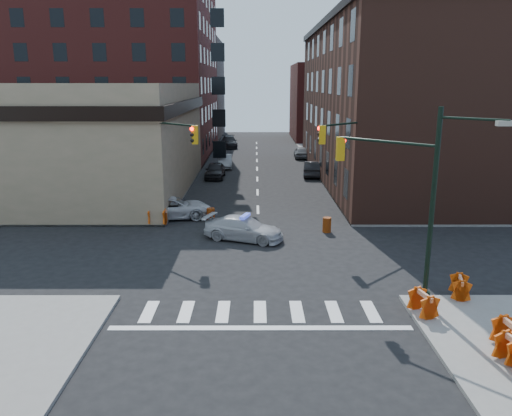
{
  "coord_description": "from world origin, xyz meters",
  "views": [
    {
      "loc": [
        -0.19,
        -25.37,
        8.99
      ],
      "look_at": [
        -0.15,
        1.75,
        2.2
      ],
      "focal_mm": 35.0,
      "sensor_mm": 36.0,
      "label": 1
    }
  ],
  "objects_px": {
    "pedestrian_a": "(156,211)",
    "barrel_road": "(327,225)",
    "parked_car_wfar": "(225,161)",
    "pedestrian_b": "(78,200)",
    "parked_car_wnear": "(215,170)",
    "barricade_nw_a": "(158,217)",
    "pickup": "(173,208)",
    "police_car": "(244,228)",
    "barrel_bank": "(211,215)",
    "barricade_se_a": "(460,287)",
    "parked_car_enear": "(312,169)"
  },
  "relations": [
    {
      "from": "pickup",
      "to": "parked_car_wfar",
      "type": "distance_m",
      "value": 21.15
    },
    {
      "from": "barrel_road",
      "to": "barricade_nw_a",
      "type": "bearing_deg",
      "value": 172.88
    },
    {
      "from": "police_car",
      "to": "pedestrian_a",
      "type": "bearing_deg",
      "value": 80.96
    },
    {
      "from": "police_car",
      "to": "pedestrian_b",
      "type": "bearing_deg",
      "value": 84.49
    },
    {
      "from": "pickup",
      "to": "pedestrian_b",
      "type": "xyz_separation_m",
      "value": [
        -6.67,
        0.58,
        0.41
      ]
    },
    {
      "from": "pickup",
      "to": "pedestrian_a",
      "type": "distance_m",
      "value": 1.92
    },
    {
      "from": "pedestrian_a",
      "to": "pedestrian_b",
      "type": "height_order",
      "value": "pedestrian_b"
    },
    {
      "from": "parked_car_wfar",
      "to": "police_car",
      "type": "bearing_deg",
      "value": -87.99
    },
    {
      "from": "parked_car_wfar",
      "to": "barricade_nw_a",
      "type": "relative_size",
      "value": 3.31
    },
    {
      "from": "police_car",
      "to": "parked_car_wfar",
      "type": "distance_m",
      "value": 26.03
    },
    {
      "from": "pedestrian_b",
      "to": "barricade_se_a",
      "type": "height_order",
      "value": "pedestrian_b"
    },
    {
      "from": "parked_car_wfar",
      "to": "pedestrian_a",
      "type": "bearing_deg",
      "value": -101.7
    },
    {
      "from": "barricade_nw_a",
      "to": "barrel_bank",
      "type": "bearing_deg",
      "value": 21.32
    },
    {
      "from": "pedestrian_a",
      "to": "barrel_road",
      "type": "relative_size",
      "value": 1.74
    },
    {
      "from": "pedestrian_b",
      "to": "pickup",
      "type": "bearing_deg",
      "value": 6.82
    },
    {
      "from": "barrel_road",
      "to": "parked_car_wfar",
      "type": "bearing_deg",
      "value": 107.67
    },
    {
      "from": "barrel_bank",
      "to": "barricade_nw_a",
      "type": "relative_size",
      "value": 0.74
    },
    {
      "from": "barricade_nw_a",
      "to": "pickup",
      "type": "bearing_deg",
      "value": 75.95
    },
    {
      "from": "parked_car_wfar",
      "to": "pedestrian_a",
      "type": "relative_size",
      "value": 2.61
    },
    {
      "from": "police_car",
      "to": "barricade_se_a",
      "type": "bearing_deg",
      "value": -112.66
    },
    {
      "from": "police_car",
      "to": "parked_car_wfar",
      "type": "relative_size",
      "value": 1.11
    },
    {
      "from": "barrel_road",
      "to": "barricade_se_a",
      "type": "height_order",
      "value": "barricade_se_a"
    },
    {
      "from": "parked_car_wnear",
      "to": "parked_car_wfar",
      "type": "relative_size",
      "value": 1.04
    },
    {
      "from": "parked_car_wnear",
      "to": "barricade_nw_a",
      "type": "relative_size",
      "value": 3.45
    },
    {
      "from": "police_car",
      "to": "pedestrian_a",
      "type": "relative_size",
      "value": 2.89
    },
    {
      "from": "pickup",
      "to": "barrel_road",
      "type": "relative_size",
      "value": 5.59
    },
    {
      "from": "pedestrian_a",
      "to": "barricade_nw_a",
      "type": "relative_size",
      "value": 1.27
    },
    {
      "from": "pedestrian_a",
      "to": "barricade_nw_a",
      "type": "height_order",
      "value": "pedestrian_a"
    },
    {
      "from": "parked_car_enear",
      "to": "barricade_nw_a",
      "type": "bearing_deg",
      "value": 64.12
    },
    {
      "from": "pedestrian_b",
      "to": "parked_car_wnear",
      "type": "bearing_deg",
      "value": 71.59
    },
    {
      "from": "parked_car_enear",
      "to": "barrel_bank",
      "type": "height_order",
      "value": "parked_car_enear"
    },
    {
      "from": "parked_car_wfar",
      "to": "barricade_nw_a",
      "type": "bearing_deg",
      "value": -101.22
    },
    {
      "from": "parked_car_enear",
      "to": "barricade_se_a",
      "type": "xyz_separation_m",
      "value": [
        3.0,
        -29.32,
        -0.15
      ]
    },
    {
      "from": "police_car",
      "to": "parked_car_wnear",
      "type": "distance_m",
      "value": 20.06
    },
    {
      "from": "police_car",
      "to": "pickup",
      "type": "height_order",
      "value": "pickup"
    },
    {
      "from": "parked_car_wnear",
      "to": "pedestrian_a",
      "type": "bearing_deg",
      "value": -97.66
    },
    {
      "from": "parked_car_wnear",
      "to": "barrel_road",
      "type": "bearing_deg",
      "value": -64.35
    },
    {
      "from": "parked_car_wnear",
      "to": "pedestrian_a",
      "type": "height_order",
      "value": "pedestrian_a"
    },
    {
      "from": "parked_car_wfar",
      "to": "pedestrian_a",
      "type": "distance_m",
      "value": 22.94
    },
    {
      "from": "barrel_road",
      "to": "barricade_se_a",
      "type": "xyz_separation_m",
      "value": [
        4.25,
        -10.06,
        0.13
      ]
    },
    {
      "from": "pedestrian_b",
      "to": "barrel_bank",
      "type": "relative_size",
      "value": 2.06
    },
    {
      "from": "barrel_road",
      "to": "pedestrian_a",
      "type": "bearing_deg",
      "value": 171.43
    },
    {
      "from": "parked_car_wnear",
      "to": "barricade_se_a",
      "type": "distance_m",
      "value": 31.0
    },
    {
      "from": "parked_car_enear",
      "to": "barrel_bank",
      "type": "xyz_separation_m",
      "value": [
        -8.65,
        -16.95,
        -0.27
      ]
    },
    {
      "from": "pedestrian_a",
      "to": "barricade_se_a",
      "type": "bearing_deg",
      "value": -16.38
    },
    {
      "from": "parked_car_enear",
      "to": "barrel_road",
      "type": "bearing_deg",
      "value": 94.23
    },
    {
      "from": "pedestrian_b",
      "to": "barricade_nw_a",
      "type": "bearing_deg",
      "value": -11.58
    },
    {
      "from": "pickup",
      "to": "barrel_bank",
      "type": "bearing_deg",
      "value": -120.51
    },
    {
      "from": "pickup",
      "to": "pedestrian_b",
      "type": "bearing_deg",
      "value": 75.83
    },
    {
      "from": "barrel_road",
      "to": "barrel_bank",
      "type": "distance_m",
      "value": 7.76
    }
  ]
}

